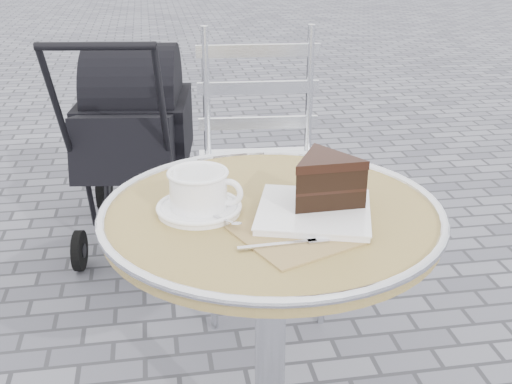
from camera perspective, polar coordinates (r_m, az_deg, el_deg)
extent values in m
cylinder|color=silver|center=(1.53, 1.26, -14.15)|extent=(0.07, 0.07, 0.67)
cylinder|color=tan|center=(1.34, 1.39, -2.19)|extent=(0.70, 0.70, 0.03)
torus|color=silver|center=(1.34, 1.40, -1.61)|extent=(0.72, 0.72, 0.02)
cylinder|color=white|center=(1.33, -5.08, -1.54)|extent=(0.17, 0.17, 0.01)
cylinder|color=white|center=(1.31, -5.14, 0.19)|extent=(0.15, 0.15, 0.07)
torus|color=white|center=(1.29, -2.43, -0.04)|extent=(0.06, 0.03, 0.06)
cylinder|color=#CFBB8A|center=(1.30, -5.20, 1.58)|extent=(0.11, 0.11, 0.01)
cube|color=#947551|center=(1.23, 3.53, -3.82)|extent=(0.26, 0.26, 0.00)
cube|color=white|center=(1.31, 5.16, -1.80)|extent=(0.28, 0.28, 0.01)
cylinder|color=silver|center=(2.11, -3.83, -6.57)|extent=(0.03, 0.03, 0.48)
cylinder|color=silver|center=(2.15, 5.99, -6.11)|extent=(0.03, 0.03, 0.48)
cylinder|color=silver|center=(2.44, -4.09, -2.31)|extent=(0.03, 0.03, 0.48)
cylinder|color=silver|center=(2.47, 4.41, -1.98)|extent=(0.03, 0.03, 0.48)
cube|color=silver|center=(2.18, 0.65, 1.79)|extent=(0.46, 0.46, 0.02)
cube|color=black|center=(2.70, -11.03, 4.27)|extent=(0.46, 0.65, 0.36)
cylinder|color=black|center=(2.11, -14.06, 12.47)|extent=(0.38, 0.08, 0.03)
cylinder|color=black|center=(2.63, -15.42, -5.05)|extent=(0.05, 0.17, 0.16)
cylinder|color=black|center=(2.57, -7.15, -5.08)|extent=(0.05, 0.17, 0.16)
cylinder|color=black|center=(3.09, -13.32, 0.44)|extent=(0.07, 0.25, 0.25)
cylinder|color=black|center=(3.03, -6.30, 0.52)|extent=(0.07, 0.25, 0.25)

